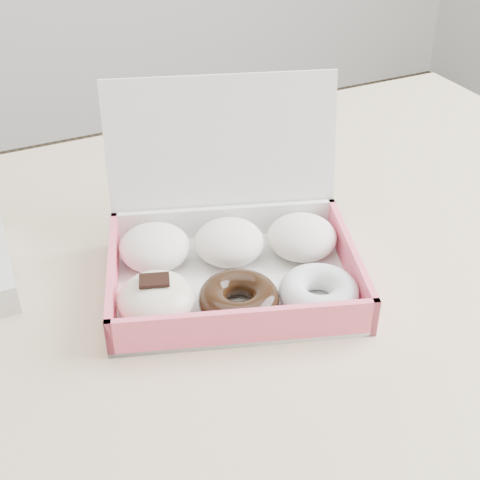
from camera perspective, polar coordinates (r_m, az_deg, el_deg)
name	(u,v)px	position (r m, az deg, el deg)	size (l,w,h in m)	color
table	(252,298)	(0.88, 1.07, -5.01)	(1.20, 0.80, 0.75)	#D2B98A
donut_box	(229,255)	(0.77, -0.91, -1.31)	(0.34, 0.32, 0.20)	white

